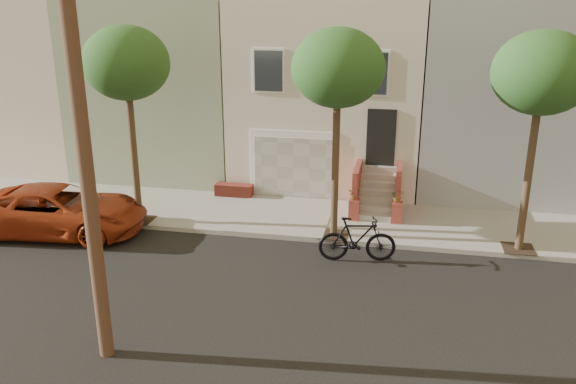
# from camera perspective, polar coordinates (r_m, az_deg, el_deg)

# --- Properties ---
(ground) EXTENTS (90.00, 90.00, 0.00)m
(ground) POSITION_cam_1_polar(r_m,az_deg,el_deg) (15.27, -1.19, -9.97)
(ground) COLOR black
(ground) RESTS_ON ground
(sidewalk) EXTENTS (40.00, 3.70, 0.15)m
(sidewalk) POSITION_cam_1_polar(r_m,az_deg,el_deg) (20.01, 2.09, -2.54)
(sidewalk) COLOR gray
(sidewalk) RESTS_ON ground
(house_row) EXTENTS (33.10, 11.70, 7.00)m
(house_row) POSITION_cam_1_polar(r_m,az_deg,el_deg) (24.71, 4.40, 10.10)
(house_row) COLOR beige
(house_row) RESTS_ON sidewalk
(tree_left) EXTENTS (2.70, 2.57, 6.30)m
(tree_left) POSITION_cam_1_polar(r_m,az_deg,el_deg) (19.05, -15.39, 11.83)
(tree_left) COLOR #2D2116
(tree_left) RESTS_ON sidewalk
(tree_mid) EXTENTS (2.70, 2.57, 6.30)m
(tree_mid) POSITION_cam_1_polar(r_m,az_deg,el_deg) (17.20, 4.86, 11.74)
(tree_mid) COLOR #2D2116
(tree_mid) RESTS_ON sidewalk
(tree_right) EXTENTS (2.70, 2.57, 6.30)m
(tree_right) POSITION_cam_1_polar(r_m,az_deg,el_deg) (17.47, 23.40, 10.41)
(tree_right) COLOR #2D2116
(tree_right) RESTS_ON sidewalk
(pickup_truck) EXTENTS (5.74, 3.04, 1.54)m
(pickup_truck) POSITION_cam_1_polar(r_m,az_deg,el_deg) (20.11, -21.33, -1.65)
(pickup_truck) COLOR #9A3215
(pickup_truck) RESTS_ON ground
(motorcycle) EXTENTS (2.29, 0.99, 1.33)m
(motorcycle) POSITION_cam_1_polar(r_m,az_deg,el_deg) (16.95, 6.72, -4.56)
(motorcycle) COLOR black
(motorcycle) RESTS_ON ground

